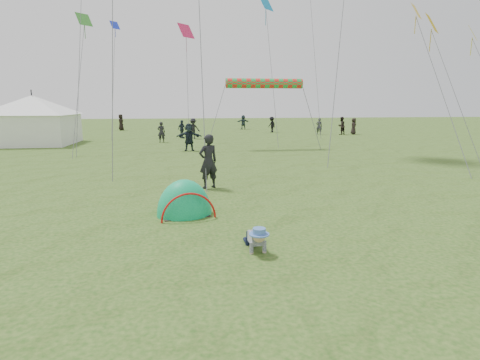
{
  "coord_description": "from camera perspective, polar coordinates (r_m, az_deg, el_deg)",
  "views": [
    {
      "loc": [
        -1.96,
        -7.42,
        3.02
      ],
      "look_at": [
        -0.62,
        2.32,
        1.0
      ],
      "focal_mm": 28.0,
      "sensor_mm": 36.0,
      "label": 1
    }
  ],
  "objects": [
    {
      "name": "crowd_person_9",
      "position": [
        32.78,
        -7.14,
        7.79
      ],
      "size": [
        1.24,
        0.87,
        1.75
      ],
      "primitive_type": "imported",
      "rotation": [
        0.0,
        0.0,
        0.21
      ],
      "color": "black",
      "rests_on": "ground"
    },
    {
      "name": "crowd_person_10",
      "position": [
        38.79,
        16.92,
        7.85
      ],
      "size": [
        0.74,
        0.91,
        1.6
      ],
      "primitive_type": "imported",
      "rotation": [
        0.0,
        0.0,
        1.23
      ],
      "color": "black",
      "rests_on": "ground"
    },
    {
      "name": "crowd_person_3",
      "position": [
        39.81,
        4.86,
        8.42
      ],
      "size": [
        0.96,
        1.21,
        1.63
      ],
      "primitive_type": "imported",
      "rotation": [
        0.0,
        0.0,
        5.1
      ],
      "color": "black",
      "rests_on": "ground"
    },
    {
      "name": "crowd_person_5",
      "position": [
        24.44,
        -7.78,
        6.5
      ],
      "size": [
        1.63,
        0.53,
        1.76
      ],
      "primitive_type": "imported",
      "rotation": [
        0.0,
        0.0,
        0.01
      ],
      "color": "#19222C",
      "rests_on": "ground"
    },
    {
      "name": "crowd_person_11",
      "position": [
        44.52,
        0.49,
        8.81
      ],
      "size": [
        1.6,
        0.76,
        1.65
      ],
      "primitive_type": "imported",
      "rotation": [
        0.0,
        0.0,
        3.33
      ],
      "color": "#2A3C46",
      "rests_on": "ground"
    },
    {
      "name": "diamond_kite_10",
      "position": [
        38.05,
        -18.53,
        21.47
      ],
      "size": [
        0.87,
        0.87,
        0.71
      ],
      "primitive_type": "plane",
      "rotation": [
        1.05,
        0.0,
        0.79
      ],
      "color": "#1D31E4"
    },
    {
      "name": "popup_tent",
      "position": [
        10.52,
        -8.44,
        -5.2
      ],
      "size": [
        1.76,
        1.56,
        1.97
      ],
      "primitive_type": "ellipsoid",
      "rotation": [
        0.0,
        0.0,
        0.22
      ],
      "color": "#008D51",
      "rests_on": "ground"
    },
    {
      "name": "crowd_person_8",
      "position": [
        40.28,
        -29.34,
        7.13
      ],
      "size": [
        0.98,
        1.1,
        1.79
      ],
      "primitive_type": "imported",
      "rotation": [
        0.0,
        0.0,
        2.22
      ],
      "color": "black",
      "rests_on": "ground"
    },
    {
      "name": "diamond_kite_2",
      "position": [
        28.34,
        31.95,
        18.47
      ],
      "size": [
        1.11,
        1.11,
        0.91
      ],
      "primitive_type": "plane",
      "rotation": [
        1.05,
        0.0,
        0.79
      ],
      "color": "yellow"
    },
    {
      "name": "diamond_kite_8",
      "position": [
        22.2,
        25.29,
        22.24
      ],
      "size": [
        0.9,
        0.9,
        0.74
      ],
      "primitive_type": "plane",
      "rotation": [
        1.05,
        0.0,
        0.79
      ],
      "color": "yellow"
    },
    {
      "name": "crowd_person_12",
      "position": [
        30.08,
        -11.9,
        7.15
      ],
      "size": [
        0.6,
        0.41,
        1.6
      ],
      "primitive_type": "imported",
      "rotation": [
        0.0,
        0.0,
        3.1
      ],
      "color": "black",
      "rests_on": "ground"
    },
    {
      "name": "crowd_person_1",
      "position": [
        48.29,
        -32.03,
        7.31
      ],
      "size": [
        0.84,
        0.97,
        1.7
      ],
      "primitive_type": "imported",
      "rotation": [
        0.0,
        0.0,
        1.3
      ],
      "color": "black",
      "rests_on": "ground"
    },
    {
      "name": "diamond_kite_3",
      "position": [
        27.89,
        -22.69,
        21.64
      ],
      "size": [
        0.99,
        0.99,
        0.81
      ],
      "primitive_type": "plane",
      "rotation": [
        1.05,
        0.0,
        0.79
      ],
      "color": "#3B9131"
    },
    {
      "name": "diamond_kite_7",
      "position": [
        25.5,
        27.21,
        20.47
      ],
      "size": [
        1.3,
        1.3,
        1.06
      ],
      "primitive_type": "plane",
      "rotation": [
        1.05,
        0.0,
        0.79
      ],
      "color": "#CC9C01"
    },
    {
      "name": "crawling_toddler",
      "position": [
        7.85,
        2.51,
        -8.76
      ],
      "size": [
        0.59,
        0.79,
        0.58
      ],
      "primitive_type": null,
      "rotation": [
        0.0,
        0.0,
        0.08
      ],
      "color": "black",
      "rests_on": "ground"
    },
    {
      "name": "diamond_kite_4",
      "position": [
        31.71,
        3.97,
        25.3
      ],
      "size": [
        1.36,
        1.36,
        1.11
      ],
      "primitive_type": "plane",
      "rotation": [
        1.05,
        0.0,
        0.79
      ],
      "color": "#0E7FC3"
    },
    {
      "name": "crowd_person_4",
      "position": [
        44.82,
        -17.69,
        8.38
      ],
      "size": [
        0.63,
        0.92,
        1.8
      ],
      "primitive_type": "imported",
      "rotation": [
        0.0,
        0.0,
        1.5
      ],
      "color": "black",
      "rests_on": "ground"
    },
    {
      "name": "ground",
      "position": [
        8.24,
        6.59,
        -9.97
      ],
      "size": [
        140.0,
        140.0,
        0.0
      ],
      "primitive_type": "plane",
      "color": "#1E4A13"
    },
    {
      "name": "crowd_person_0",
      "position": [
        37.73,
        11.97,
        8.01
      ],
      "size": [
        0.69,
        0.58,
        1.6
      ],
      "primitive_type": "imported",
      "rotation": [
        0.0,
        0.0,
        2.73
      ],
      "color": "#2C2D35",
      "rests_on": "ground"
    },
    {
      "name": "crowd_person_2",
      "position": [
        33.47,
        -8.86,
        7.68
      ],
      "size": [
        0.9,
        0.96,
        1.58
      ],
      "primitive_type": "imported",
      "rotation": [
        0.0,
        0.0,
        0.86
      ],
      "color": "#263140",
      "rests_on": "ground"
    },
    {
      "name": "crowd_person_7",
      "position": [
        38.17,
        15.18,
        7.99
      ],
      "size": [
        1.04,
        0.96,
        1.72
      ],
      "primitive_type": "imported",
      "rotation": [
        0.0,
        0.0,
        3.61
      ],
      "color": "black",
      "rests_on": "ground"
    },
    {
      "name": "standing_adult",
      "position": [
        13.45,
        -4.86,
        2.82
      ],
      "size": [
        0.84,
        0.71,
        1.95
      ],
      "primitive_type": "imported",
      "rotation": [
        0.0,
        0.0,
        3.55
      ],
      "color": "black",
      "rests_on": "ground"
    },
    {
      "name": "rainbow_tube_kite",
      "position": [
        25.6,
        3.72,
        14.48
      ],
      "size": [
        5.12,
        0.64,
        0.64
      ],
      "primitive_type": "cylinder",
      "rotation": [
        0.0,
        1.57,
        0.0
      ],
      "color": "red"
    },
    {
      "name": "diamond_kite_6",
      "position": [
        31.98,
        -8.23,
        21.58
      ],
      "size": [
        1.38,
        1.38,
        1.13
      ],
      "primitive_type": "plane",
      "rotation": [
        1.05,
        0.0,
        0.79
      ],
      "color": "#D01D51"
    },
    {
      "name": "event_marquee",
      "position": [
        31.97,
        -28.89,
        8.25
      ],
      "size": [
        5.62,
        5.62,
        3.86
      ],
      "primitive_type": null,
      "rotation": [
        0.0,
        0.0,
        -0.0
      ],
      "color": "white",
      "rests_on": "ground"
    }
  ]
}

